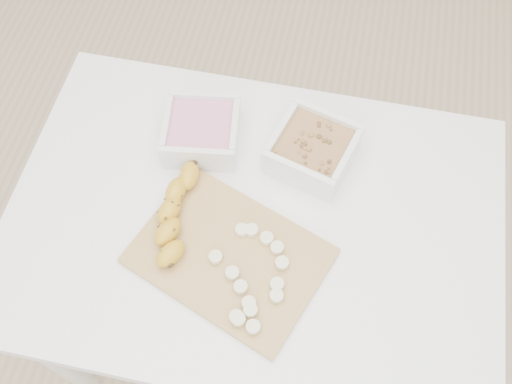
% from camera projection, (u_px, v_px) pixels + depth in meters
% --- Properties ---
extents(ground, '(3.50, 3.50, 0.00)m').
position_uv_depth(ground, '(254.00, 322.00, 1.81)').
color(ground, '#C6AD89').
rests_on(ground, ground).
extents(table, '(1.00, 0.70, 0.75)m').
position_uv_depth(table, '(253.00, 238.00, 1.24)').
color(table, white).
rests_on(table, ground).
extents(bowl_yogurt, '(0.17, 0.17, 0.07)m').
position_uv_depth(bowl_yogurt, '(202.00, 131.00, 1.21)').
color(bowl_yogurt, white).
rests_on(bowl_yogurt, table).
extents(bowl_granola, '(0.20, 0.20, 0.07)m').
position_uv_depth(bowl_granola, '(313.00, 149.00, 1.19)').
color(bowl_granola, white).
rests_on(bowl_granola, table).
extents(cutting_board, '(0.42, 0.36, 0.01)m').
position_uv_depth(cutting_board, '(230.00, 256.00, 1.11)').
color(cutting_board, tan).
rests_on(cutting_board, table).
extents(banana, '(0.09, 0.23, 0.04)m').
position_uv_depth(banana, '(176.00, 215.00, 1.12)').
color(banana, gold).
rests_on(banana, cutting_board).
extents(banana_slices, '(0.15, 0.21, 0.02)m').
position_uv_depth(banana_slices, '(253.00, 278.00, 1.07)').
color(banana_slices, beige).
rests_on(banana_slices, cutting_board).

